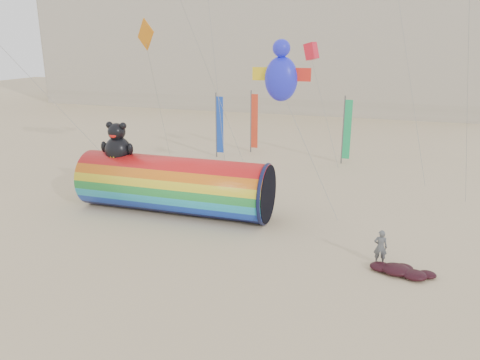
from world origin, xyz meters
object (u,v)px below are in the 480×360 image
(hotel_building, at_px, (253,31))
(windsock_assembly, at_px, (174,183))
(fabric_bundle, at_px, (401,271))
(kite_handler, at_px, (380,247))

(hotel_building, height_order, windsock_assembly, hotel_building)
(fabric_bundle, bearing_deg, hotel_building, 113.24)
(kite_handler, bearing_deg, windsock_assembly, -17.58)
(windsock_assembly, distance_m, fabric_bundle, 12.63)
(hotel_building, distance_m, windsock_assembly, 45.44)
(windsock_assembly, bearing_deg, hotel_building, 100.94)
(hotel_building, relative_size, kite_handler, 39.11)
(windsock_assembly, bearing_deg, kite_handler, -15.42)
(hotel_building, xyz_separation_m, kite_handler, (19.54, -46.85, -9.54))
(windsock_assembly, xyz_separation_m, kite_handler, (11.08, -3.06, -0.86))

